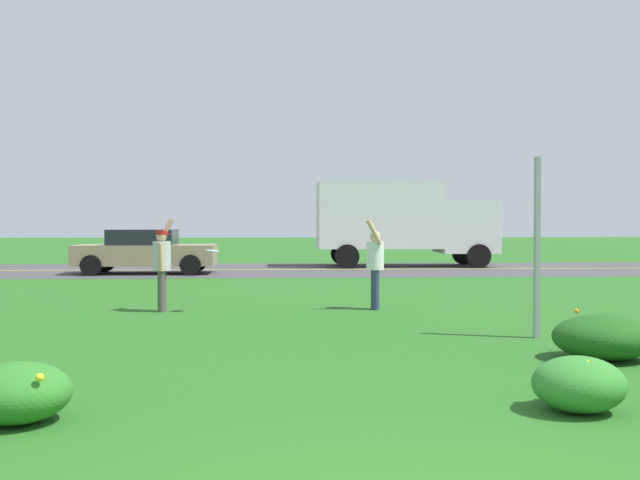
# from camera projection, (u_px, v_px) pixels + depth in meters

# --- Properties ---
(ground_plane) EXTENTS (120.00, 120.00, 0.00)m
(ground_plane) POSITION_uv_depth(u_px,v_px,m) (324.00, 306.00, 14.86)
(ground_plane) COLOR #26601E
(highway_strip) EXTENTS (120.00, 7.42, 0.01)m
(highway_strip) POSITION_uv_depth(u_px,v_px,m) (306.00, 270.00, 25.80)
(highway_strip) COLOR #424244
(highway_strip) RESTS_ON ground
(highway_center_stripe) EXTENTS (120.00, 0.16, 0.00)m
(highway_center_stripe) POSITION_uv_depth(u_px,v_px,m) (306.00, 269.00, 25.80)
(highway_center_stripe) COLOR yellow
(highway_center_stripe) RESTS_ON ground
(daylily_clump_mid_center) EXTENTS (1.28, 1.17, 0.57)m
(daylily_clump_mid_center) POSITION_uv_depth(u_px,v_px,m) (604.00, 337.00, 9.12)
(daylily_clump_mid_center) COLOR #1E5619
(daylily_clump_mid_center) RESTS_ON ground
(daylily_clump_front_center) EXTENTS (0.84, 0.82, 0.51)m
(daylily_clump_front_center) POSITION_uv_depth(u_px,v_px,m) (579.00, 384.00, 6.62)
(daylily_clump_front_center) COLOR #337F2D
(daylily_clump_front_center) RESTS_ON ground
(daylily_clump_near_camera) EXTENTS (0.93, 0.89, 0.52)m
(daylily_clump_near_camera) POSITION_uv_depth(u_px,v_px,m) (17.00, 393.00, 6.26)
(daylily_clump_near_camera) COLOR #2D7526
(daylily_clump_near_camera) RESTS_ON ground
(sign_post_near_path) EXTENTS (0.07, 0.10, 2.68)m
(sign_post_near_path) POSITION_uv_depth(u_px,v_px,m) (537.00, 248.00, 10.76)
(sign_post_near_path) COLOR #93969B
(sign_post_near_path) RESTS_ON ground
(person_thrower_red_cap_gray_shirt) EXTENTS (0.38, 0.49, 1.79)m
(person_thrower_red_cap_gray_shirt) POSITION_uv_depth(u_px,v_px,m) (162.00, 262.00, 13.92)
(person_thrower_red_cap_gray_shirt) COLOR #B2B2B7
(person_thrower_red_cap_gray_shirt) RESTS_ON ground
(person_catcher_white_shirt) EXTENTS (0.38, 0.49, 1.77)m
(person_catcher_white_shirt) POSITION_uv_depth(u_px,v_px,m) (375.00, 262.00, 14.24)
(person_catcher_white_shirt) COLOR silver
(person_catcher_white_shirt) RESTS_ON ground
(frisbee_pale_blue) EXTENTS (0.25, 0.25, 0.06)m
(frisbee_pale_blue) POSITION_uv_depth(u_px,v_px,m) (212.00, 251.00, 13.76)
(frisbee_pale_blue) COLOR #ADD6E5
(car_tan_center_left) EXTENTS (4.50, 2.00, 1.45)m
(car_tan_center_left) POSITION_uv_depth(u_px,v_px,m) (145.00, 251.00, 23.83)
(car_tan_center_left) COLOR #937F60
(car_tan_center_left) RESTS_ON ground
(box_truck_white) EXTENTS (6.70, 2.46, 3.20)m
(box_truck_white) POSITION_uv_depth(u_px,v_px,m) (402.00, 219.00, 27.62)
(box_truck_white) COLOR silver
(box_truck_white) RESTS_ON ground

